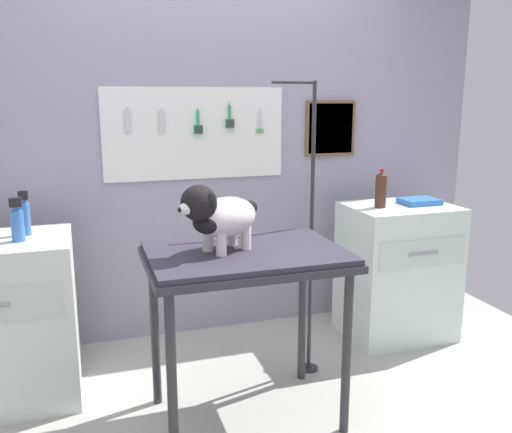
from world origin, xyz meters
The scene contains 9 objects.
rear_wall_panel centered at (0.01, 1.28, 1.15)m, with size 4.00×0.11×2.30m.
grooming_table centered at (-0.03, 0.15, 0.78)m, with size 0.94×0.65×0.87m.
grooming_arm centered at (0.45, 0.50, 0.78)m, with size 0.29×0.11×1.66m.
dog centered at (-0.16, 0.16, 1.05)m, with size 0.44×0.33×0.33m.
cabinet_right centered at (1.21, 0.78, 0.45)m, with size 0.68×0.54×0.89m.
pump_bottle_white centered at (-1.03, 0.78, 0.97)m, with size 0.05×0.05×0.23m.
spray_bottle_short centered at (-1.06, 0.66, 0.97)m, with size 0.06×0.06×0.22m.
soda_bottle centered at (1.05, 0.76, 1.00)m, with size 0.07×0.07×0.24m.
supply_tray centered at (1.35, 0.78, 0.91)m, with size 0.24×0.18×0.04m.
Camera 1 is at (-0.74, -2.19, 1.58)m, focal length 37.93 mm.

